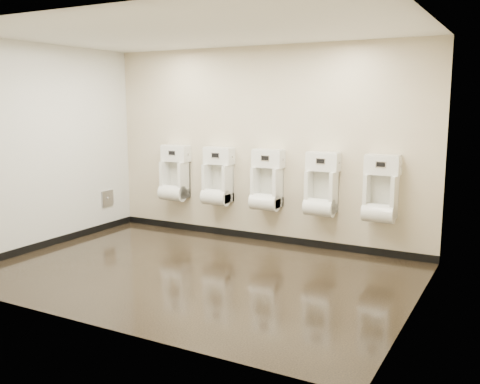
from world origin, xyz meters
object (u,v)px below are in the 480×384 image
Objects in this scene: urinal_2 at (267,185)px; urinal_4 at (381,194)px; access_panel at (107,198)px; urinal_1 at (218,181)px; urinal_3 at (321,189)px; urinal_0 at (175,177)px.

urinal_4 is (1.61, 0.00, 0.00)m from urinal_2.
urinal_4 reaches higher than access_panel.
urinal_1 reaches higher than access_panel.
urinal_4 is (4.24, 0.40, 0.36)m from access_panel.
urinal_2 is at bearing 8.64° from access_panel.
urinal_1 is 0.81m from urinal_2.
urinal_1 is at bearing 180.00° from urinal_3.
urinal_1 is at bearing 180.00° from urinal_2.
urinal_3 is 1.00× the size of urinal_4.
urinal_0 is 1.59m from urinal_2.
urinal_4 is (3.21, 0.00, 0.00)m from urinal_0.
urinal_4 is at bearing 0.00° from urinal_0.
urinal_2 is 1.61m from urinal_4.
urinal_3 is 0.80m from urinal_4.
urinal_4 is (2.43, 0.00, 0.00)m from urinal_1.
access_panel is 0.30× the size of urinal_3.
urinal_2 is at bearing 0.00° from urinal_1.
access_panel is 1.17m from urinal_0.
urinal_0 is (1.04, 0.40, 0.36)m from access_panel.
urinal_3 and urinal_4 have the same top height.
urinal_1 is 1.00× the size of urinal_4.
urinal_0 is 1.00× the size of urinal_4.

